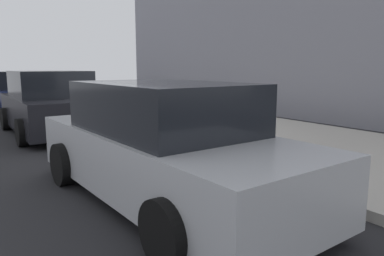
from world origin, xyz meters
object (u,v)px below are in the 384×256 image
at_px(parked_car_silver_0, 163,146).
at_px(suitcase_black_5, 187,121).
at_px(parked_car_navy_2, 17,94).
at_px(parked_car_charcoal_1, 51,105).
at_px(suitcase_teal_4, 195,123).
at_px(bollard_post, 147,115).
at_px(suitcase_olive_2, 222,128).
at_px(fire_hydrant, 166,114).
at_px(suitcase_navy_0, 255,136).
at_px(suitcase_maroon_1, 242,136).
at_px(suitcase_red_3, 211,125).

bearing_deg(parked_car_silver_0, suitcase_black_5, -38.23).
bearing_deg(parked_car_navy_2, parked_car_silver_0, 180.00).
bearing_deg(parked_car_charcoal_1, parked_car_silver_0, -180.00).
bearing_deg(suitcase_teal_4, parked_car_charcoal_1, 34.62).
bearing_deg(bollard_post, parked_car_charcoal_1, 60.75).
bearing_deg(parked_car_silver_0, suitcase_olive_2, -54.53).
distance_m(fire_hydrant, bollard_post, 0.78).
relative_size(suitcase_navy_0, suitcase_maroon_1, 1.59).
bearing_deg(suitcase_olive_2, suitcase_red_3, -8.71).
bearing_deg(suitcase_red_3, suitcase_navy_0, 174.87).
bearing_deg(suitcase_black_5, parked_car_silver_0, 141.77).
height_order(suitcase_red_3, parked_car_navy_2, parked_car_navy_2).
bearing_deg(suitcase_black_5, parked_car_charcoal_1, 40.04).
bearing_deg(suitcase_maroon_1, suitcase_red_3, 0.02).
bearing_deg(suitcase_olive_2, suitcase_maroon_1, -171.87).
xyz_separation_m(suitcase_teal_4, parked_car_charcoal_1, (3.40, 2.34, 0.27)).
relative_size(suitcase_maroon_1, parked_car_navy_2, 0.14).
relative_size(suitcase_olive_2, suitcase_black_5, 0.97).
bearing_deg(suitcase_teal_4, suitcase_navy_0, 179.34).
bearing_deg(suitcase_red_3, parked_car_silver_0, 131.71).
distance_m(suitcase_olive_2, suitcase_red_3, 0.50).
height_order(suitcase_olive_2, bollard_post, suitcase_olive_2).
xyz_separation_m(parked_car_silver_0, parked_car_navy_2, (11.17, 0.00, 0.01)).
bearing_deg(suitcase_black_5, fire_hydrant, 4.15).
bearing_deg(suitcase_red_3, suitcase_teal_4, 14.68).
distance_m(bollard_post, parked_car_navy_2, 6.78).
bearing_deg(parked_car_charcoal_1, suitcase_black_5, -139.96).
bearing_deg(suitcase_maroon_1, fire_hydrant, 1.52).
distance_m(suitcase_navy_0, parked_car_navy_2, 10.75).
bearing_deg(suitcase_navy_0, bollard_post, 1.23).
bearing_deg(suitcase_red_3, suitcase_olive_2, 171.29).
distance_m(suitcase_olive_2, suitcase_black_5, 1.41).
bearing_deg(suitcase_maroon_1, bollard_post, 3.58).
distance_m(suitcase_olive_2, suitcase_teal_4, 0.93).
bearing_deg(suitcase_teal_4, suitcase_maroon_1, -175.52).
xyz_separation_m(bollard_post, parked_car_navy_2, (6.39, 2.23, 0.28)).
bearing_deg(suitcase_teal_4, parked_car_navy_2, 15.35).
height_order(suitcase_navy_0, suitcase_red_3, suitcase_red_3).
xyz_separation_m(suitcase_black_5, parked_car_navy_2, (8.06, 2.45, 0.26)).
height_order(suitcase_navy_0, fire_hydrant, suitcase_navy_0).
distance_m(suitcase_maroon_1, fire_hydrant, 2.85).
distance_m(bollard_post, parked_car_silver_0, 5.27).
distance_m(suitcase_red_3, suitcase_black_5, 0.92).
bearing_deg(parked_car_charcoal_1, suitcase_maroon_1, -153.15).
bearing_deg(suitcase_maroon_1, suitcase_navy_0, 164.61).
relative_size(suitcase_black_5, parked_car_silver_0, 0.22).
relative_size(suitcase_navy_0, bollard_post, 1.51).
relative_size(fire_hydrant, parked_car_silver_0, 0.18).
bearing_deg(parked_car_navy_2, suitcase_navy_0, -167.53).
height_order(suitcase_navy_0, parked_car_charcoal_1, parked_car_charcoal_1).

